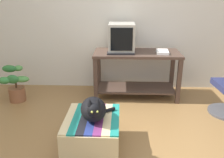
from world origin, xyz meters
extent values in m
cube|color=silver|center=(0.00, 2.05, 1.30)|extent=(8.00, 0.10, 2.60)
cube|color=#4C382D|center=(-0.22, 1.35, 0.34)|extent=(0.06, 0.06, 0.68)
cube|color=#4C382D|center=(1.01, 1.34, 0.34)|extent=(0.06, 0.06, 0.68)
cube|color=#4C382D|center=(1.01, 1.85, 0.34)|extent=(0.06, 0.06, 0.68)
cube|color=#4C382D|center=(-0.21, 1.86, 0.34)|extent=(0.06, 0.06, 0.68)
cube|color=#4C382D|center=(0.40, 1.60, 0.14)|extent=(1.20, 0.50, 0.02)
cube|color=#4C382D|center=(0.40, 1.60, 0.70)|extent=(1.30, 0.59, 0.04)
cube|color=#BCB7A8|center=(0.16, 1.66, 0.73)|extent=(0.27, 0.30, 0.02)
cube|color=#BCB7A8|center=(0.16, 1.66, 0.93)|extent=(0.39, 0.43, 0.42)
cube|color=black|center=(0.16, 1.44, 0.94)|extent=(0.32, 0.01, 0.33)
cube|color=black|center=(0.15, 1.47, 0.73)|extent=(0.41, 0.17, 0.02)
cube|color=white|center=(0.77, 1.55, 0.74)|extent=(0.20, 0.29, 0.04)
cube|color=tan|center=(-0.13, 0.20, 0.17)|extent=(0.53, 0.60, 0.35)
cube|color=beige|center=(-0.13, -0.13, 0.21)|extent=(0.55, 0.01, 0.28)
cube|color=beige|center=(-0.37, 0.20, 0.35)|extent=(0.08, 0.65, 0.02)
cube|color=#1E897A|center=(-0.29, 0.20, 0.35)|extent=(0.08, 0.65, 0.02)
cube|color=black|center=(-0.21, 0.20, 0.35)|extent=(0.08, 0.65, 0.02)
cube|color=navy|center=(-0.13, 0.20, 0.35)|extent=(0.08, 0.65, 0.02)
cube|color=#7A2D6B|center=(-0.05, 0.20, 0.35)|extent=(0.08, 0.65, 0.02)
cube|color=beige|center=(0.03, 0.20, 0.35)|extent=(0.08, 0.65, 0.02)
cube|color=#1E897A|center=(0.11, 0.20, 0.35)|extent=(0.08, 0.65, 0.02)
ellipsoid|color=black|center=(-0.11, 0.17, 0.47)|extent=(0.31, 0.40, 0.22)
sphere|color=black|center=(-0.09, 0.04, 0.53)|extent=(0.14, 0.14, 0.14)
cylinder|color=black|center=(-0.02, 0.29, 0.38)|extent=(0.25, 0.19, 0.04)
cone|color=black|center=(-0.12, 0.04, 0.62)|extent=(0.06, 0.06, 0.06)
cone|color=black|center=(-0.05, 0.05, 0.62)|extent=(0.06, 0.06, 0.06)
sphere|color=#C6D151|center=(-0.10, -0.02, 0.54)|extent=(0.02, 0.02, 0.02)
sphere|color=#C6D151|center=(-0.05, -0.01, 0.54)|extent=(0.02, 0.02, 0.02)
cylinder|color=brown|center=(-1.42, 1.34, 0.11)|extent=(0.24, 0.24, 0.22)
cylinder|color=brown|center=(-1.42, 1.34, 0.28)|extent=(0.03, 0.03, 0.12)
ellipsoid|color=#4C8E42|center=(-1.31, 1.31, 0.36)|extent=(0.22, 0.14, 0.09)
ellipsoid|color=#4C8E42|center=(-1.41, 1.45, 0.49)|extent=(0.13, 0.13, 0.08)
ellipsoid|color=#2D7033|center=(-1.51, 1.38, 0.50)|extent=(0.21, 0.10, 0.11)
ellipsoid|color=#38843D|center=(-1.54, 1.23, 0.37)|extent=(0.19, 0.12, 0.10)
ellipsoid|color=#2D7033|center=(-1.42, 1.25, 0.38)|extent=(0.19, 0.10, 0.13)
cylinder|color=#B7B7BC|center=(0.69, 1.65, 0.72)|extent=(0.07, 0.13, 0.01)
camera|label=1|loc=(0.16, -1.93, 1.56)|focal=38.01mm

